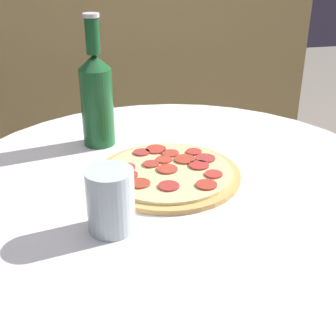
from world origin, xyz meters
name	(u,v)px	position (x,y,z in m)	size (l,w,h in m)	color
table	(175,250)	(0.00, 0.00, 0.54)	(0.91, 0.91, 0.70)	white
fence_panel	(113,24)	(0.00, 1.02, 0.83)	(1.58, 0.04, 1.66)	tan
pizza	(168,173)	(-0.01, 0.02, 0.71)	(0.28, 0.28, 0.02)	tan
beer_bottle	(97,96)	(-0.13, 0.21, 0.81)	(0.07, 0.07, 0.29)	#195628
drinking_glass	(111,201)	(-0.14, -0.14, 0.76)	(0.08, 0.08, 0.11)	silver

